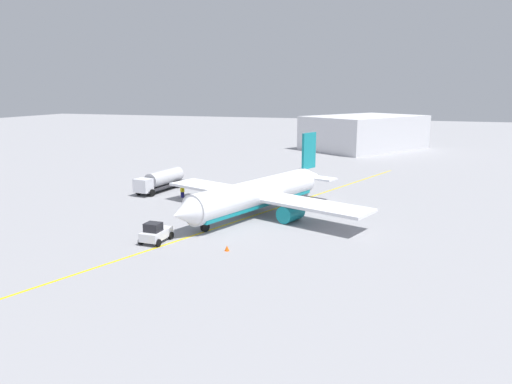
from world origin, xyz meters
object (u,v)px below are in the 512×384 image
(fuel_tanker, at_px, (161,180))
(refueling_worker, at_px, (182,192))
(pushback_tug, at_px, (155,233))
(safety_cone_nose, at_px, (158,229))
(safety_cone_wingtip, at_px, (227,248))
(airplane, at_px, (258,194))

(fuel_tanker, relative_size, refueling_worker, 6.47)
(pushback_tug, distance_m, safety_cone_nose, 4.04)
(pushback_tug, bearing_deg, refueling_worker, -160.72)
(pushback_tug, height_order, safety_cone_nose, pushback_tug)
(pushback_tug, relative_size, safety_cone_wingtip, 6.63)
(fuel_tanker, xyz_separation_m, pushback_tug, (22.77, 12.25, -0.72))
(pushback_tug, distance_m, safety_cone_wingtip, 8.13)
(fuel_tanker, distance_m, refueling_worker, 6.38)
(fuel_tanker, xyz_separation_m, safety_cone_wingtip, (22.95, 20.35, -1.46))
(fuel_tanker, relative_size, pushback_tug, 3.03)
(pushback_tug, height_order, safety_cone_wingtip, pushback_tug)
(fuel_tanker, height_order, safety_cone_nose, fuel_tanker)
(safety_cone_wingtip, bearing_deg, airplane, -174.66)
(refueling_worker, height_order, safety_cone_wingtip, refueling_worker)
(refueling_worker, height_order, safety_cone_nose, refueling_worker)
(airplane, xyz_separation_m, refueling_worker, (-5.46, -13.59, -1.79))
(safety_cone_nose, bearing_deg, pushback_tug, 26.33)
(refueling_worker, bearing_deg, safety_cone_wingtip, 37.15)
(pushback_tug, relative_size, refueling_worker, 2.13)
(safety_cone_wingtip, bearing_deg, refueling_worker, -142.85)
(airplane, height_order, fuel_tanker, airplane)
(refueling_worker, xyz_separation_m, safety_cone_nose, (15.96, 5.07, -0.54))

